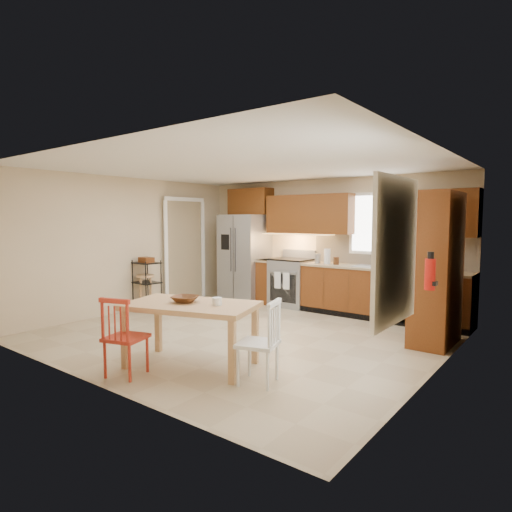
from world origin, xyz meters
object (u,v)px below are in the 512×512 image
object	(u,v)px
chair_white	(258,342)
refrigerator	(245,258)
soap_bottle	(391,263)
table_jar	(217,303)
table_bowl	(185,303)
bar_stool	(146,293)
dining_table	(191,335)
fire_extinguisher	(430,274)
chair_red	(126,336)
pantry	(436,269)
utility_cart	(147,285)
range_stove	(292,283)

from	to	relation	value
chair_white	refrigerator	bearing A→B (deg)	23.45
soap_bottle	table_jar	xyz separation A→B (m)	(-0.75, -3.48, -0.22)
soap_bottle	table_bowl	world-z (taller)	soap_bottle
bar_stool	soap_bottle	bearing A→B (deg)	46.45
dining_table	fire_extinguisher	bearing A→B (deg)	18.89
table_jar	refrigerator	bearing A→B (deg)	124.67
soap_bottle	chair_red	xyz separation A→B (m)	(-1.44, -4.23, -0.55)
chair_white	table_bowl	distance (m)	1.09
refrigerator	bar_stool	bearing A→B (deg)	-111.93
soap_bottle	table_jar	world-z (taller)	soap_bottle
refrigerator	soap_bottle	world-z (taller)	refrigerator
pantry	chair_white	xyz separation A→B (m)	(-1.09, -2.63, -0.61)
fire_extinguisher	utility_cart	bearing A→B (deg)	179.76
dining_table	chair_white	bearing A→B (deg)	-14.14
pantry	utility_cart	size ratio (longest dim) A/B	2.19
dining_table	utility_cart	bearing A→B (deg)	133.20
pantry	dining_table	bearing A→B (deg)	-127.25
table_jar	range_stove	bearing A→B (deg)	109.67
soap_bottle	dining_table	distance (m)	3.79
dining_table	table_bowl	distance (m)	0.39
fire_extinguisher	utility_cart	world-z (taller)	fire_extinguisher
pantry	table_bowl	distance (m)	3.43
refrigerator	chair_red	size ratio (longest dim) A/B	2.05
chair_red	bar_stool	bearing A→B (deg)	121.19
bar_stool	fire_extinguisher	bearing A→B (deg)	20.34
pantry	soap_bottle	bearing A→B (deg)	136.55
pantry	fire_extinguisher	bearing A→B (deg)	-79.22
refrigerator	table_bowl	world-z (taller)	refrigerator
dining_table	table_bowl	world-z (taller)	table_bowl
refrigerator	fire_extinguisher	distance (m)	4.76
dining_table	utility_cart	world-z (taller)	utility_cart
refrigerator	dining_table	size ratio (longest dim) A/B	1.20
pantry	utility_cart	world-z (taller)	pantry
pantry	chair_red	size ratio (longest dim) A/B	2.36
dining_table	chair_white	size ratio (longest dim) A/B	1.70
pantry	dining_table	xyz separation A→B (m)	(-2.04, -2.68, -0.68)
fire_extinguisher	utility_cart	distance (m)	5.17
range_stove	utility_cart	size ratio (longest dim) A/B	0.96
pantry	table_bowl	bearing A→B (deg)	-128.51
range_stove	dining_table	world-z (taller)	range_stove
table_bowl	table_jar	distance (m)	0.44
range_stove	utility_cart	world-z (taller)	utility_cart
refrigerator	bar_stool	size ratio (longest dim) A/B	2.66
range_stove	table_bowl	bearing A→B (deg)	-76.93
pantry	bar_stool	size ratio (longest dim) A/B	3.07
bar_stool	pantry	bearing A→B (deg)	32.37
soap_bottle	chair_white	distance (m)	3.57
chair_white	utility_cart	world-z (taller)	utility_cart
range_stove	pantry	distance (m)	3.19
soap_bottle	pantry	size ratio (longest dim) A/B	0.09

